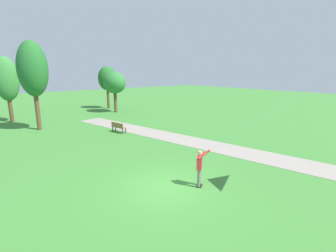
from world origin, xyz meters
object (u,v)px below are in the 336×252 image
(tree_treeline_right, at_px, (33,70))
(person_kite_flyer, at_px, (200,165))
(park_bench_near_walkway, at_px, (118,127))
(tree_lakeside_far, at_px, (107,79))
(flying_kite, at_px, (334,62))
(tree_horizon_far, at_px, (6,80))
(tree_treeline_left, at_px, (115,83))

(tree_treeline_right, bearing_deg, person_kite_flyer, -79.94)
(park_bench_near_walkway, distance_m, tree_lakeside_far, 15.12)
(tree_treeline_right, xyz_separation_m, tree_lakeside_far, (10.75, 7.98, -1.16))
(park_bench_near_walkway, bearing_deg, flying_kite, -86.90)
(person_kite_flyer, relative_size, park_bench_near_walkway, 1.17)
(tree_lakeside_far, bearing_deg, person_kite_flyer, -107.20)
(tree_treeline_right, height_order, tree_lakeside_far, tree_treeline_right)
(tree_treeline_right, relative_size, tree_lakeside_far, 1.32)
(person_kite_flyer, relative_size, flying_kite, 0.44)
(person_kite_flyer, bearing_deg, tree_horizon_far, 101.04)
(tree_treeline_left, distance_m, tree_horizon_far, 11.45)
(tree_horizon_far, distance_m, tree_lakeside_far, 12.38)
(tree_treeline_left, bearing_deg, park_bench_near_walkway, -116.59)
(person_kite_flyer, height_order, tree_lakeside_far, tree_lakeside_far)
(person_kite_flyer, bearing_deg, flying_kite, -53.45)
(flying_kite, xyz_separation_m, tree_lakeside_far, (4.89, 28.82, -1.36))
(person_kite_flyer, distance_m, park_bench_near_walkway, 11.66)
(park_bench_near_walkway, relative_size, tree_horizon_far, 0.23)
(flying_kite, bearing_deg, tree_treeline_left, 80.73)
(flying_kite, distance_m, tree_horizon_far, 27.42)
(park_bench_near_walkway, distance_m, tree_horizon_far, 13.40)
(person_kite_flyer, distance_m, tree_treeline_left, 22.60)
(person_kite_flyer, height_order, tree_treeline_right, tree_treeline_right)
(flying_kite, distance_m, tree_treeline_left, 25.57)
(park_bench_near_walkway, bearing_deg, tree_treeline_right, 132.31)
(tree_lakeside_far, bearing_deg, tree_treeline_right, -143.40)
(tree_horizon_far, bearing_deg, tree_treeline_left, -6.23)
(flying_kite, relative_size, tree_treeline_right, 0.54)
(tree_treeline_left, bearing_deg, tree_horizon_far, 173.77)
(tree_lakeside_far, bearing_deg, flying_kite, -99.62)
(tree_horizon_far, bearing_deg, person_kite_flyer, -78.96)
(park_bench_near_walkway, bearing_deg, tree_treeline_left, 63.41)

